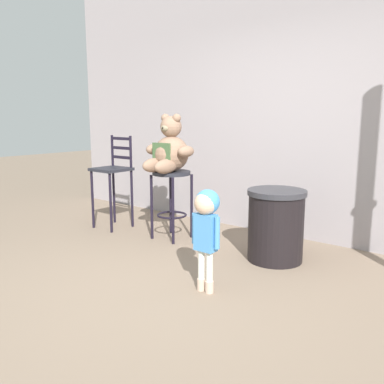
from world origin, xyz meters
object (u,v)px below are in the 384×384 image
Objects in this scene: child_walking at (206,218)px; bar_chair_empty at (113,175)px; teddy_bear at (169,151)px; bar_stool_with_teddy at (172,190)px; trash_bin at (276,225)px.

bar_chair_empty reaches higher than child_walking.
teddy_bear reaches higher than bar_chair_empty.
bar_stool_with_teddy is 1.52m from child_walking.
child_walking is at bearing -37.00° from teddy_bear.
trash_bin is 0.61× the size of bar_chair_empty.
bar_stool_with_teddy is at bearing 28.17° from child_walking.
bar_stool_with_teddy is at bearing -176.59° from trash_bin.
trash_bin is at bearing 4.83° from teddy_bear.
trash_bin is at bearing -28.63° from child_walking.
bar_chair_empty is at bearing -176.41° from teddy_bear.
bar_stool_with_teddy is 0.91m from bar_chair_empty.
bar_stool_with_teddy is 0.68× the size of bar_chair_empty.
trash_bin is (0.08, 1.01, -0.25)m from child_walking.
bar_stool_with_teddy reaches higher than trash_bin.
child_walking is 1.05m from trash_bin.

